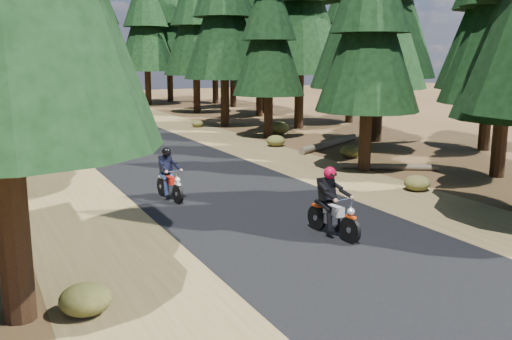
{
  "coord_description": "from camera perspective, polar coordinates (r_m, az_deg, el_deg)",
  "views": [
    {
      "loc": [
        -7.03,
        -12.65,
        4.26
      ],
      "look_at": [
        0.0,
        1.5,
        1.1
      ],
      "focal_mm": 40.0,
      "sensor_mm": 36.0,
      "label": 1
    }
  ],
  "objects": [
    {
      "name": "log_far",
      "position": [
        22.31,
        13.22,
        0.31
      ],
      "size": [
        3.14,
        2.17,
        0.24
      ],
      "primitive_type": "cylinder",
      "rotation": [
        0.0,
        1.57,
        -0.58
      ],
      "color": "#4C4233",
      "rests_on": "ground"
    },
    {
      "name": "rider_lead",
      "position": [
        13.77,
        7.73,
        -4.37
      ],
      "size": [
        0.78,
        1.93,
        1.68
      ],
      "rotation": [
        0.0,
        0.0,
        3.26
      ],
      "color": "silver",
      "rests_on": "road"
    },
    {
      "name": "road",
      "position": [
        19.47,
        -4.59,
        -1.35
      ],
      "size": [
        6.0,
        100.0,
        0.01
      ],
      "primitive_type": "cube",
      "color": "black",
      "rests_on": "ground"
    },
    {
      "name": "shoulder_l",
      "position": [
        18.32,
        -18.07,
        -2.7
      ],
      "size": [
        3.2,
        100.0,
        0.01
      ],
      "primitive_type": "cube",
      "color": "brown",
      "rests_on": "ground"
    },
    {
      "name": "shoulder_r",
      "position": [
        21.56,
        6.82,
        -0.16
      ],
      "size": [
        3.2,
        100.0,
        0.01
      ],
      "primitive_type": "cube",
      "color": "brown",
      "rests_on": "ground"
    },
    {
      "name": "rider_follow",
      "position": [
        17.3,
        -8.65,
        -1.26
      ],
      "size": [
        0.72,
        1.82,
        1.58
      ],
      "rotation": [
        0.0,
        0.0,
        3.25
      ],
      "color": "#A8160B",
      "rests_on": "road"
    },
    {
      "name": "log_near",
      "position": [
        27.53,
        7.39,
        2.66
      ],
      "size": [
        4.93,
        3.06,
        0.32
      ],
      "primitive_type": "cylinder",
      "rotation": [
        0.0,
        1.57,
        0.53
      ],
      "color": "#4C4233",
      "rests_on": "ground"
    },
    {
      "name": "ground",
      "position": [
        15.09,
        2.55,
        -5.1
      ],
      "size": [
        120.0,
        120.0,
        0.0
      ],
      "primitive_type": "plane",
      "color": "#442F18",
      "rests_on": "ground"
    },
    {
      "name": "understory_shrubs",
      "position": [
        22.84,
        -4.3,
        1.27
      ],
      "size": [
        16.26,
        28.53,
        0.72
      ],
      "color": "#474C1E",
      "rests_on": "ground"
    }
  ]
}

